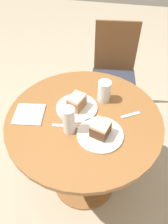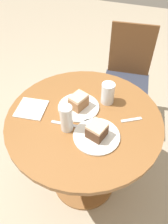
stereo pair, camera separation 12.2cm
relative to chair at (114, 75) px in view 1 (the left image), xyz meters
name	(u,v)px [view 1 (the left image)]	position (x,y,z in m)	size (l,w,h in m)	color
ground_plane	(84,180)	(-0.11, -0.84, -0.46)	(8.00, 8.00, 0.00)	tan
table	(84,139)	(-0.11, -0.84, 0.09)	(0.90, 0.90, 0.76)	brown
chair	(114,75)	(0.00, 0.00, 0.00)	(0.45, 0.49, 0.91)	brown
plate_near	(77,108)	(-0.17, -0.78, 0.30)	(0.25, 0.25, 0.01)	silver
plate_far	(100,134)	(0.00, -0.95, 0.30)	(0.25, 0.25, 0.01)	silver
cake_slice_near	(77,102)	(-0.17, -0.78, 0.34)	(0.11, 0.12, 0.08)	#9E6B42
cake_slice_far	(101,129)	(0.00, -0.95, 0.34)	(0.11, 0.11, 0.08)	brown
glass_lemonade	(104,92)	(-0.02, -0.67, 0.35)	(0.08, 0.08, 0.13)	silver
glass_water	(69,121)	(-0.17, -0.95, 0.36)	(0.07, 0.07, 0.16)	silver
napkin_stack	(29,114)	(-0.43, -0.89, 0.30)	(0.19, 0.19, 0.01)	silver
fork	(68,126)	(-0.18, -0.93, 0.29)	(0.18, 0.04, 0.00)	silver
spoon	(131,115)	(0.15, -0.78, 0.29)	(0.11, 0.08, 0.00)	silver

